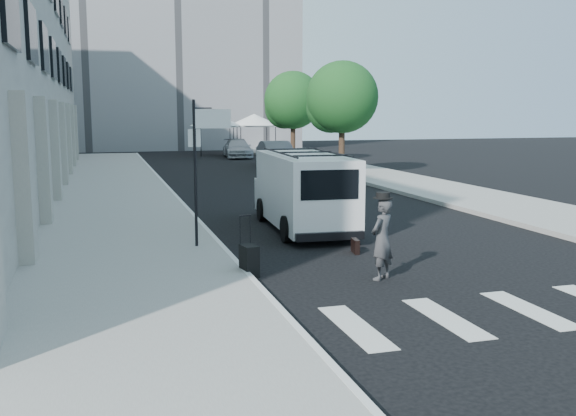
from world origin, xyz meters
TOP-DOWN VIEW (x-y plane):
  - ground at (0.00, 0.00)m, footprint 120.00×120.00m
  - sidewalk_left at (-4.25, 16.00)m, footprint 4.50×48.00m
  - sidewalk_right at (9.00, 20.00)m, footprint 4.00×56.00m
  - building_far at (2.00, 50.00)m, footprint 22.00×12.00m
  - sign_pole at (-2.36, 3.20)m, footprint 1.03×0.07m
  - tree_near at (7.50, 20.15)m, footprint 3.80×3.83m
  - tree_far at (7.50, 29.15)m, footprint 3.80×3.83m
  - tent_left at (4.00, 38.00)m, footprint 4.00×4.00m
  - tent_right at (7.20, 38.50)m, footprint 4.00×4.00m
  - businessman at (0.62, -0.42)m, footprint 0.72×0.67m
  - briefcase at (1.04, 2.00)m, footprint 0.19×0.45m
  - suitcase at (-1.90, 0.56)m, footprint 0.36×0.49m
  - cargo_van at (0.81, 5.47)m, footprint 2.26×5.77m
  - parked_car_a at (5.66, 20.36)m, footprint 2.16×4.67m
  - parked_car_b at (5.68, 26.14)m, footprint 1.86×4.85m
  - parked_car_c at (5.00, 34.58)m, footprint 2.28×4.77m

SIDE VIEW (x-z plane):
  - ground at x=0.00m, z-range 0.00..0.00m
  - sidewalk_left at x=-4.25m, z-range 0.00..0.15m
  - sidewalk_right at x=9.00m, z-range 0.00..0.15m
  - briefcase at x=1.04m, z-range 0.00..0.34m
  - suitcase at x=-1.90m, z-range -0.29..0.96m
  - parked_car_c at x=5.00m, z-range 0.00..1.34m
  - parked_car_a at x=5.66m, z-range 0.00..1.55m
  - parked_car_b at x=5.68m, z-range 0.00..1.58m
  - businessman at x=0.62m, z-range 0.00..1.66m
  - cargo_van at x=0.81m, z-range 0.05..2.20m
  - sign_pole at x=-2.36m, z-range 0.90..4.40m
  - tent_left at x=4.00m, z-range 1.11..4.31m
  - tent_right at x=7.20m, z-range 1.11..4.31m
  - tree_near at x=7.50m, z-range 0.96..6.99m
  - tree_far at x=7.50m, z-range 0.96..6.99m
  - building_far at x=2.00m, z-range 0.00..25.00m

